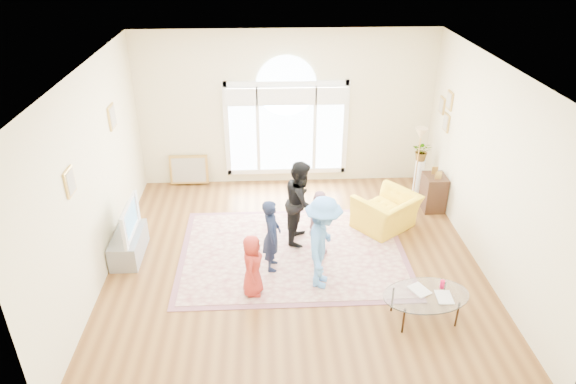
{
  "coord_description": "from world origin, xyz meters",
  "views": [
    {
      "loc": [
        -0.45,
        -6.94,
        4.99
      ],
      "look_at": [
        -0.09,
        0.3,
        1.14
      ],
      "focal_mm": 32.0,
      "sensor_mm": 36.0,
      "label": 1
    }
  ],
  "objects_px": {
    "television": "(125,220)",
    "coffee_table": "(426,296)",
    "armchair": "(386,212)",
    "area_rug": "(293,252)",
    "tv_console": "(129,245)"
  },
  "relations": [
    {
      "from": "area_rug",
      "to": "tv_console",
      "type": "relative_size",
      "value": 3.6
    },
    {
      "from": "television",
      "to": "coffee_table",
      "type": "xyz_separation_m",
      "value": [
        4.47,
        -1.76,
        -0.3
      ]
    },
    {
      "from": "coffee_table",
      "to": "armchair",
      "type": "relative_size",
      "value": 1.27
    },
    {
      "from": "tv_console",
      "to": "armchair",
      "type": "height_order",
      "value": "armchair"
    },
    {
      "from": "television",
      "to": "area_rug",
      "type": "bearing_deg",
      "value": -1.21
    },
    {
      "from": "television",
      "to": "tv_console",
      "type": "bearing_deg",
      "value": 180.0
    },
    {
      "from": "area_rug",
      "to": "coffee_table",
      "type": "distance_m",
      "value": 2.47
    },
    {
      "from": "area_rug",
      "to": "armchair",
      "type": "bearing_deg",
      "value": 22.92
    },
    {
      "from": "armchair",
      "to": "television",
      "type": "bearing_deg",
      "value": -29.38
    },
    {
      "from": "area_rug",
      "to": "television",
      "type": "bearing_deg",
      "value": 178.79
    },
    {
      "from": "area_rug",
      "to": "tv_console",
      "type": "xyz_separation_m",
      "value": [
        -2.74,
        0.06,
        0.2
      ]
    },
    {
      "from": "tv_console",
      "to": "area_rug",
      "type": "bearing_deg",
      "value": -1.21
    },
    {
      "from": "tv_console",
      "to": "television",
      "type": "bearing_deg",
      "value": -0.0
    },
    {
      "from": "area_rug",
      "to": "coffee_table",
      "type": "xyz_separation_m",
      "value": [
        1.74,
        -1.7,
        0.39
      ]
    },
    {
      "from": "tv_console",
      "to": "television",
      "type": "relative_size",
      "value": 1.01
    }
  ]
}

